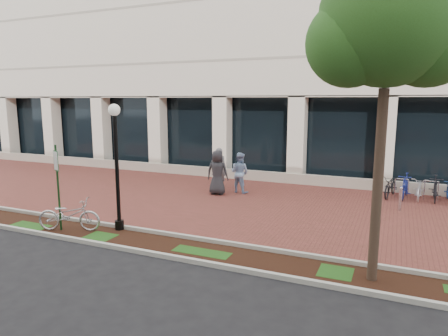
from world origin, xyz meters
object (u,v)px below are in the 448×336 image
at_px(pedestrian_mid, 240,173).
at_px(bollard, 400,198).
at_px(parking_sign, 57,177).
at_px(street_tree, 391,27).
at_px(bike_rack_cluster, 435,189).
at_px(locked_bicycle, 69,215).
at_px(pedestrian_right, 217,172).
at_px(pedestrian_left, 219,168).
at_px(lamppost, 116,160).

xyz_separation_m(pedestrian_mid, bollard, (6.49, -0.37, -0.43)).
bearing_deg(parking_sign, street_tree, 25.17).
bearing_deg(bike_rack_cluster, bollard, -115.57).
distance_m(street_tree, locked_bicycle, 10.20).
relative_size(parking_sign, bollard, 2.96).
bearing_deg(pedestrian_right, pedestrian_left, -76.63).
bearing_deg(bike_rack_cluster, parking_sign, -135.97).
xyz_separation_m(street_tree, pedestrian_right, (-6.70, 6.13, -4.54)).
xyz_separation_m(street_tree, pedestrian_left, (-7.19, 7.35, -4.56)).
height_order(pedestrian_right, bike_rack_cluster, pedestrian_right).
bearing_deg(locked_bicycle, pedestrian_right, -39.62).
height_order(street_tree, pedestrian_right, street_tree).
bearing_deg(bike_rack_cluster, locked_bicycle, -135.49).
distance_m(parking_sign, street_tree, 9.96).
distance_m(parking_sign, bollard, 11.87).
relative_size(street_tree, locked_bicycle, 3.64).
height_order(pedestrian_mid, bollard, pedestrian_mid).
distance_m(lamppost, street_tree, 8.25).
distance_m(locked_bicycle, pedestrian_right, 6.66).
relative_size(parking_sign, pedestrian_left, 1.44).
bearing_deg(street_tree, bollard, 85.31).
relative_size(street_tree, pedestrian_right, 3.70).
bearing_deg(pedestrian_right, parking_sign, 60.16).
height_order(parking_sign, street_tree, street_tree).
bearing_deg(pedestrian_right, lamppost, 72.88).
relative_size(lamppost, locked_bicycle, 2.01).
bearing_deg(pedestrian_mid, bike_rack_cluster, -156.37).
distance_m(pedestrian_mid, pedestrian_right, 1.03).
xyz_separation_m(parking_sign, locked_bicycle, (0.30, 0.09, -1.18)).
distance_m(pedestrian_left, pedestrian_mid, 1.33).
height_order(lamppost, pedestrian_left, lamppost).
bearing_deg(pedestrian_left, bike_rack_cluster, 165.14).
height_order(locked_bicycle, bike_rack_cluster, bike_rack_cluster).
bearing_deg(pedestrian_mid, parking_sign, 76.20).
xyz_separation_m(pedestrian_left, bollard, (7.72, -0.88, -0.48)).
bearing_deg(bike_rack_cluster, pedestrian_mid, -161.92).
distance_m(pedestrian_right, bollard, 7.26).
bearing_deg(bollard, street_tree, -94.69).
height_order(pedestrian_mid, pedestrian_right, pedestrian_right).
distance_m(pedestrian_left, bollard, 7.78).
xyz_separation_m(lamppost, street_tree, (7.55, -0.57, 3.28)).
bearing_deg(lamppost, locked_bicycle, -152.30).
relative_size(parking_sign, pedestrian_mid, 1.51).
xyz_separation_m(parking_sign, pedestrian_left, (2.01, 7.57, -0.75)).
xyz_separation_m(street_tree, pedestrian_mid, (-5.96, 6.85, -4.61)).
xyz_separation_m(lamppost, bollard, (8.08, 5.90, -1.76)).
height_order(parking_sign, lamppost, lamppost).
distance_m(street_tree, bollard, 8.22).
bearing_deg(street_tree, pedestrian_left, 134.36).
distance_m(bollard, bike_rack_cluster, 2.49).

